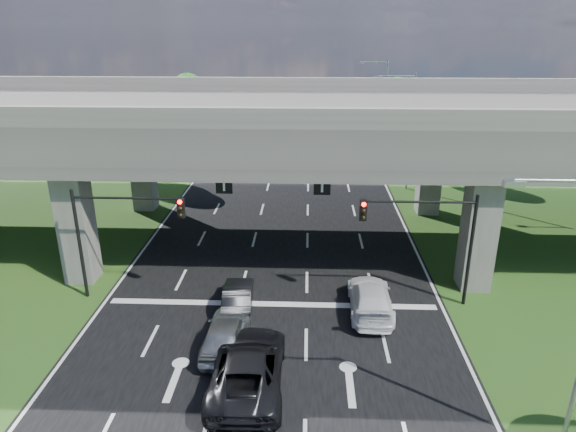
# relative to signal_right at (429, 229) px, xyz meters

# --- Properties ---
(ground) EXTENTS (160.00, 160.00, 0.00)m
(ground) POSITION_rel_signal_right_xyz_m (-7.82, -3.94, -4.19)
(ground) COLOR #254D19
(ground) RESTS_ON ground
(road) EXTENTS (18.00, 120.00, 0.03)m
(road) POSITION_rel_signal_right_xyz_m (-7.82, 6.06, -4.17)
(road) COLOR black
(road) RESTS_ON ground
(overpass) EXTENTS (80.00, 15.00, 10.00)m
(overpass) POSITION_rel_signal_right_xyz_m (-7.82, 8.06, 3.73)
(overpass) COLOR #373532
(overpass) RESTS_ON ground
(warehouse) EXTENTS (20.00, 10.00, 4.00)m
(warehouse) POSITION_rel_signal_right_xyz_m (-33.82, 31.06, -2.19)
(warehouse) COLOR #9E9E99
(warehouse) RESTS_ON ground
(signal_right) EXTENTS (5.76, 0.54, 6.00)m
(signal_right) POSITION_rel_signal_right_xyz_m (0.00, 0.00, 0.00)
(signal_right) COLOR black
(signal_right) RESTS_ON ground
(signal_left) EXTENTS (5.76, 0.54, 6.00)m
(signal_left) POSITION_rel_signal_right_xyz_m (-15.65, 0.00, 0.00)
(signal_left) COLOR black
(signal_left) RESTS_ON ground
(streetlight_far) EXTENTS (3.38, 0.25, 10.00)m
(streetlight_far) POSITION_rel_signal_right_xyz_m (2.27, 20.06, 1.66)
(streetlight_far) COLOR gray
(streetlight_far) RESTS_ON ground
(streetlight_beyond) EXTENTS (3.38, 0.25, 10.00)m
(streetlight_beyond) POSITION_rel_signal_right_xyz_m (2.27, 36.06, 1.66)
(streetlight_beyond) COLOR gray
(streetlight_beyond) RESTS_ON ground
(tree_left_near) EXTENTS (4.50, 4.50, 7.80)m
(tree_left_near) POSITION_rel_signal_right_xyz_m (-21.78, 22.06, 0.63)
(tree_left_near) COLOR black
(tree_left_near) RESTS_ON ground
(tree_left_mid) EXTENTS (3.91, 3.90, 6.76)m
(tree_left_mid) POSITION_rel_signal_right_xyz_m (-24.78, 30.06, -0.01)
(tree_left_mid) COLOR black
(tree_left_mid) RESTS_ON ground
(tree_left_far) EXTENTS (4.80, 4.80, 8.32)m
(tree_left_far) POSITION_rel_signal_right_xyz_m (-20.78, 38.06, 0.95)
(tree_left_far) COLOR black
(tree_left_far) RESTS_ON ground
(tree_right_near) EXTENTS (4.20, 4.20, 7.28)m
(tree_right_near) POSITION_rel_signal_right_xyz_m (5.22, 24.06, 0.31)
(tree_right_near) COLOR black
(tree_right_near) RESTS_ON ground
(tree_right_mid) EXTENTS (3.91, 3.90, 6.76)m
(tree_right_mid) POSITION_rel_signal_right_xyz_m (8.22, 32.06, -0.01)
(tree_right_mid) COLOR black
(tree_right_mid) RESTS_ON ground
(tree_right_far) EXTENTS (4.50, 4.50, 7.80)m
(tree_right_far) POSITION_rel_signal_right_xyz_m (4.22, 40.06, 0.63)
(tree_right_far) COLOR black
(tree_right_far) RESTS_ON ground
(car_silver) EXTENTS (1.94, 4.59, 1.55)m
(car_silver) POSITION_rel_signal_right_xyz_m (-9.62, -4.32, -3.38)
(car_silver) COLOR #A8ACB0
(car_silver) RESTS_ON road
(car_dark) EXTENTS (1.74, 4.20, 1.35)m
(car_dark) POSITION_rel_signal_right_xyz_m (-9.54, -0.94, -3.48)
(car_dark) COLOR black
(car_dark) RESTS_ON road
(car_white) EXTENTS (2.20, 5.20, 1.50)m
(car_white) POSITION_rel_signal_right_xyz_m (-2.82, -0.94, -3.41)
(car_white) COLOR white
(car_white) RESTS_ON road
(car_trailing) EXTENTS (2.98, 6.24, 1.72)m
(car_trailing) POSITION_rel_signal_right_xyz_m (-8.34, -6.85, -3.30)
(car_trailing) COLOR black
(car_trailing) RESTS_ON road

